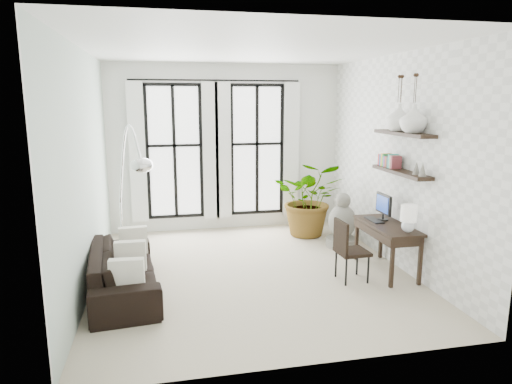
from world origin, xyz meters
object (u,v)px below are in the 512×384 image
object	(u,v)px
plant	(310,199)
buddha	(342,224)
desk_chair	(347,247)
arc_lamp	(129,159)
desk	(389,228)
sofa	(123,270)

from	to	relation	value
plant	buddha	size ratio (longest dim) A/B	1.48
plant	buddha	bearing A→B (deg)	-67.45
desk_chair	plant	bearing A→B (deg)	82.26
arc_lamp	buddha	world-z (taller)	arc_lamp
arc_lamp	buddha	xyz separation A→B (m)	(3.47, 0.59, -1.30)
desk	buddha	xyz separation A→B (m)	(-0.17, 1.32, -0.29)
sofa	buddha	world-z (taller)	buddha
sofa	desk	world-z (taller)	desk
sofa	arc_lamp	bearing A→B (deg)	-14.45
desk	desk_chair	xyz separation A→B (m)	(-0.70, -0.15, -0.19)
plant	arc_lamp	xyz separation A→B (m)	(-3.15, -1.38, 0.99)
desk_chair	buddha	world-z (taller)	buddha
buddha	arc_lamp	bearing A→B (deg)	-170.33
desk	arc_lamp	distance (m)	3.85
desk_chair	arc_lamp	bearing A→B (deg)	160.85
plant	desk_chair	size ratio (longest dim) A/B	1.61
desk	arc_lamp	world-z (taller)	arc_lamp
desk_chair	buddha	distance (m)	1.56
arc_lamp	buddha	bearing A→B (deg)	9.67
arc_lamp	buddha	size ratio (longest dim) A/B	2.29
desk_chair	desk	bearing A→B (deg)	9.13
sofa	plant	size ratio (longest dim) A/B	1.47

